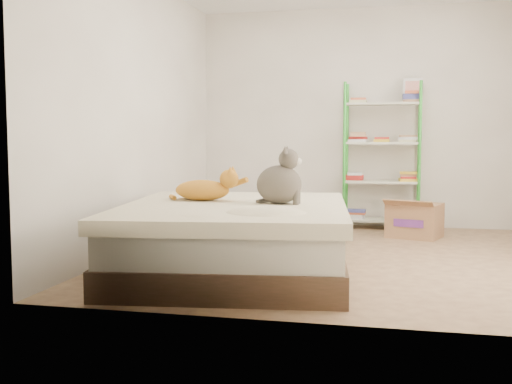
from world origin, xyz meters
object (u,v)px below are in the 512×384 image
(cardboard_box, at_px, (415,220))
(orange_cat, at_px, (202,187))
(bed, at_px, (235,238))
(shelf_unit, at_px, (383,157))
(grey_cat, at_px, (279,176))
(white_bin, at_px, (252,209))

(cardboard_box, bearing_deg, orange_cat, -113.78)
(bed, bearing_deg, shelf_unit, 61.73)
(orange_cat, height_order, cardboard_box, orange_cat)
(shelf_unit, height_order, cardboard_box, shelf_unit)
(grey_cat, height_order, cardboard_box, grey_cat)
(orange_cat, bearing_deg, bed, -32.95)
(orange_cat, xyz_separation_m, grey_cat, (0.67, -0.11, 0.11))
(bed, relative_size, white_bin, 6.10)
(grey_cat, xyz_separation_m, white_bin, (-0.85, 2.63, -0.58))
(cardboard_box, bearing_deg, white_bin, -178.53)
(bed, height_order, white_bin, bed)
(white_bin, bearing_deg, grey_cat, -72.19)
(bed, relative_size, shelf_unit, 1.35)
(shelf_unit, relative_size, cardboard_box, 2.74)
(orange_cat, xyz_separation_m, cardboard_box, (1.74, 1.96, -0.47))
(orange_cat, distance_m, shelf_unit, 2.91)
(orange_cat, xyz_separation_m, white_bin, (-0.18, 2.52, -0.47))
(white_bin, bearing_deg, bed, -79.40)
(orange_cat, relative_size, cardboard_box, 0.85)
(grey_cat, bearing_deg, cardboard_box, -28.34)
(orange_cat, bearing_deg, cardboard_box, 46.00)
(bed, xyz_separation_m, orange_cat, (-0.33, 0.20, 0.38))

